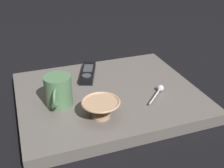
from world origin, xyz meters
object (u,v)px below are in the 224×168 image
at_px(cereal_bowl, 101,108).
at_px(tv_remote_near, 88,73).
at_px(teaspoon, 159,90).
at_px(coffee_mug, 58,91).

xyz_separation_m(cereal_bowl, tv_remote_near, (-0.04, -0.29, -0.02)).
relative_size(teaspoon, tv_remote_near, 0.55).
bearing_deg(cereal_bowl, coffee_mug, -46.22).
height_order(cereal_bowl, tv_remote_near, cereal_bowl).
bearing_deg(coffee_mug, teaspoon, 173.08).
bearing_deg(teaspoon, coffee_mug, -6.92).
relative_size(coffee_mug, teaspoon, 1.25).
xyz_separation_m(cereal_bowl, teaspoon, (-0.24, -0.07, -0.02)).
xyz_separation_m(cereal_bowl, coffee_mug, (0.11, -0.12, 0.02)).
xyz_separation_m(teaspoon, tv_remote_near, (0.21, -0.22, -0.00)).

